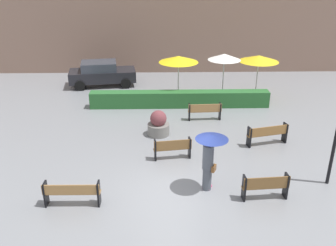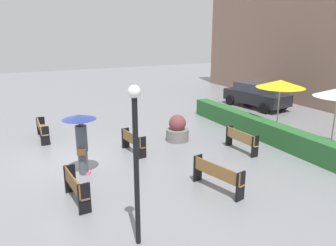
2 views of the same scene
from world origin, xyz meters
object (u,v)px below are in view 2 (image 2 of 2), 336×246
at_px(bench_near_left, 42,129).
at_px(lamp_post, 136,151).
at_px(bench_far_right, 217,174).
at_px(pedestrian_with_umbrella, 81,134).
at_px(bench_mid_center, 133,141).
at_px(patio_umbrella_yellow, 281,84).
at_px(bench_back_row, 241,139).
at_px(bench_near_right, 75,186).
at_px(planter_pot, 177,130).
at_px(parked_car, 256,95).

bearing_deg(bench_near_left, lamp_post, 7.28).
distance_m(bench_far_right, pedestrian_with_umbrella, 4.68).
relative_size(bench_near_left, pedestrian_with_umbrella, 0.87).
distance_m(bench_mid_center, lamp_post, 6.18).
xyz_separation_m(lamp_post, patio_umbrella_yellow, (-5.02, 9.09, 0.09)).
relative_size(bench_near_left, lamp_post, 0.50).
bearing_deg(bench_back_row, patio_umbrella_yellow, 111.21).
distance_m(bench_near_left, patio_umbrella_yellow, 11.14).
bearing_deg(bench_near_right, planter_pot, 124.69).
distance_m(bench_mid_center, patio_umbrella_yellow, 7.41).
height_order(bench_back_row, lamp_post, lamp_post).
height_order(bench_mid_center, parked_car, parked_car).
distance_m(bench_mid_center, bench_far_right, 4.37).
bearing_deg(lamp_post, bench_near_right, -160.07).
distance_m(bench_near_right, bench_mid_center, 4.18).
height_order(pedestrian_with_umbrella, patio_umbrella_yellow, patio_umbrella_yellow).
xyz_separation_m(pedestrian_with_umbrella, lamp_post, (4.40, 0.31, 0.85)).
xyz_separation_m(planter_pot, parked_car, (-3.68, 7.60, 0.31)).
bearing_deg(bench_near_right, parked_car, 119.61).
distance_m(bench_back_row, bench_far_right, 3.75).
bearing_deg(pedestrian_with_umbrella, bench_mid_center, 117.69).
bearing_deg(bench_near_right, bench_far_right, 73.91).
xyz_separation_m(bench_near_left, pedestrian_with_umbrella, (4.59, 0.84, 0.95)).
bearing_deg(lamp_post, bench_far_right, 113.70).
bearing_deg(bench_mid_center, bench_near_right, -43.45).
relative_size(bench_back_row, lamp_post, 0.45).
bearing_deg(bench_near_left, bench_back_row, 54.06).
height_order(lamp_post, parked_car, lamp_post).
xyz_separation_m(bench_mid_center, pedestrian_with_umbrella, (1.18, -2.25, 0.95)).
height_order(bench_far_right, pedestrian_with_umbrella, pedestrian_with_umbrella).
bearing_deg(bench_mid_center, bench_far_right, 15.86).
height_order(planter_pot, parked_car, parked_car).
xyz_separation_m(bench_near_right, parked_car, (-7.29, 12.82, 0.29)).
bearing_deg(planter_pot, pedestrian_with_umbrella, -69.05).
bearing_deg(pedestrian_with_umbrella, bench_near_right, -18.50).
xyz_separation_m(planter_pot, lamp_post, (6.16, -4.29, 1.80)).
xyz_separation_m(bench_back_row, bench_near_left, (-5.17, -7.13, -0.01)).
bearing_deg(bench_far_right, pedestrian_with_umbrella, -131.24).
bearing_deg(planter_pot, bench_near_right, -55.31).
distance_m(bench_near_left, parked_car, 13.07).
bearing_deg(bench_far_right, planter_pot, 166.51).
bearing_deg(bench_mid_center, parked_car, 113.16).
height_order(bench_near_left, pedestrian_with_umbrella, pedestrian_with_umbrella).
xyz_separation_m(bench_near_left, lamp_post, (8.99, 1.15, 1.80)).
height_order(pedestrian_with_umbrella, lamp_post, lamp_post).
bearing_deg(planter_pot, lamp_post, -34.84).
bearing_deg(lamp_post, patio_umbrella_yellow, 118.92).
bearing_deg(bench_near_left, bench_near_right, 1.98).
relative_size(bench_mid_center, lamp_post, 0.42).
height_order(pedestrian_with_umbrella, planter_pot, pedestrian_with_umbrella).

